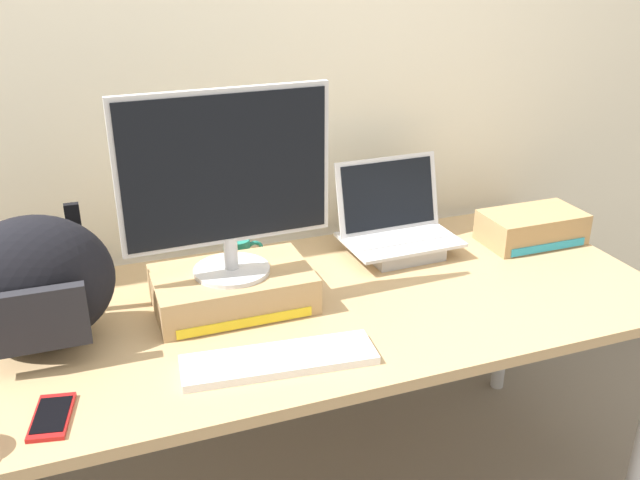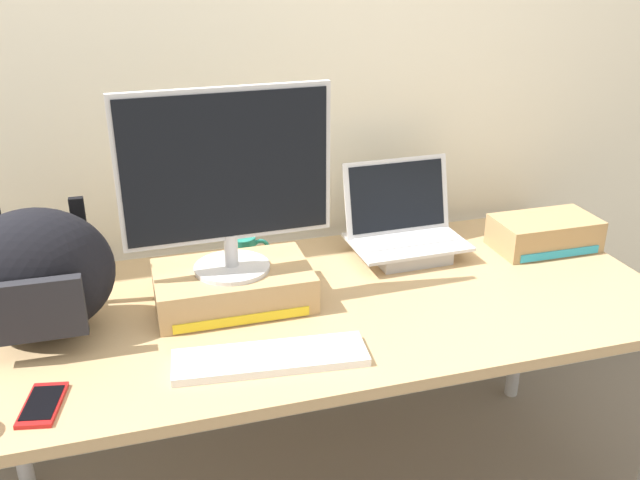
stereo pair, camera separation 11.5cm
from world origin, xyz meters
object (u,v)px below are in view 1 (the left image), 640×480
at_px(open_laptop, 397,235).
at_px(external_keyboard, 279,359).
at_px(desktop_monitor, 227,180).
at_px(messenger_backpack, 36,283).
at_px(toner_box_yellow, 233,289).
at_px(coffee_mug, 238,253).
at_px(toner_box_cyan, 532,227).
at_px(cell_phone, 52,417).

xyz_separation_m(open_laptop, external_keyboard, (-0.53, -0.47, -0.05)).
relative_size(desktop_monitor, messenger_backpack, 1.49).
bearing_deg(external_keyboard, toner_box_yellow, 101.69).
bearing_deg(open_laptop, coffee_mug, 171.00).
bearing_deg(desktop_monitor, toner_box_cyan, 2.83).
height_order(toner_box_yellow, coffee_mug, toner_box_yellow).
bearing_deg(cell_phone, coffee_mug, 57.72).
relative_size(cell_phone, toner_box_cyan, 0.49).
distance_m(coffee_mug, toner_box_cyan, 0.95).
height_order(desktop_monitor, messenger_backpack, desktop_monitor).
bearing_deg(coffee_mug, toner_box_cyan, -8.66).
xyz_separation_m(toner_box_yellow, open_laptop, (0.56, 0.16, 0.01)).
distance_m(external_keyboard, cell_phone, 0.50).
bearing_deg(external_keyboard, coffee_mug, 91.60).
distance_m(coffee_mug, cell_phone, 0.77).
bearing_deg(messenger_backpack, toner_box_cyan, 4.75).
relative_size(open_laptop, coffee_mug, 2.90).
distance_m(open_laptop, toner_box_cyan, 0.45).
height_order(toner_box_yellow, messenger_backpack, messenger_backpack).
bearing_deg(coffee_mug, toner_box_yellow, -107.60).
bearing_deg(toner_box_yellow, cell_phone, -143.99).
relative_size(toner_box_yellow, toner_box_cyan, 1.28).
bearing_deg(open_laptop, desktop_monitor, -165.77).
distance_m(cell_phone, toner_box_cyan, 1.53).
distance_m(toner_box_yellow, messenger_backpack, 0.49).
xyz_separation_m(open_laptop, cell_phone, (-1.03, -0.50, -0.05)).
height_order(open_laptop, toner_box_cyan, open_laptop).
bearing_deg(cell_phone, messenger_backpack, 102.81).
xyz_separation_m(coffee_mug, toner_box_cyan, (0.93, -0.14, 0.00)).
xyz_separation_m(desktop_monitor, toner_box_cyan, (1.01, 0.08, -0.30)).
height_order(desktop_monitor, coffee_mug, desktop_monitor).
bearing_deg(desktop_monitor, coffee_mug, 70.73).
height_order(desktop_monitor, open_laptop, desktop_monitor).
distance_m(open_laptop, cell_phone, 1.14).
xyz_separation_m(cell_phone, toner_box_cyan, (1.47, 0.42, 0.04)).
bearing_deg(toner_box_cyan, cell_phone, -164.16).
bearing_deg(external_keyboard, open_laptop, 47.08).
bearing_deg(toner_box_cyan, coffee_mug, 171.34).
bearing_deg(cell_phone, toner_box_cyan, 27.25).
bearing_deg(messenger_backpack, desktop_monitor, 3.43).
distance_m(open_laptop, external_keyboard, 0.71).
relative_size(desktop_monitor, cell_phone, 3.41).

